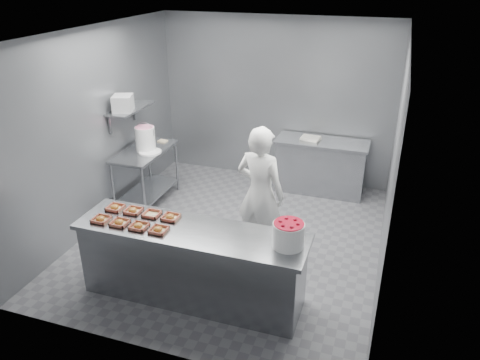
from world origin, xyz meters
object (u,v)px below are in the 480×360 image
tray_5 (133,211)px  prep_table (146,168)px  service_counter (192,264)px  tray_2 (139,226)px  tray_6 (152,214)px  tray_7 (171,217)px  strawberry_tub (288,234)px  tray_0 (101,219)px  worker (260,194)px  tray_4 (115,207)px  appliance (123,103)px  glaze_bucket (145,138)px  tray_1 (120,223)px  back_counter (321,166)px  tray_3 (158,230)px

tray_5 → prep_table: bearing=115.5°
service_counter → tray_2: size_ratio=13.88×
tray_6 → tray_7: bearing=-0.0°
prep_table → strawberry_tub: bearing=-35.2°
tray_0 → worker: 1.95m
tray_2 → tray_4: 0.56m
tray_2 → tray_4: (-0.48, 0.29, 0.00)m
tray_2 → strawberry_tub: size_ratio=0.57×
tray_4 → tray_5: 0.24m
appliance → glaze_bucket: bearing=22.6°
tray_4 → tray_5: (0.24, 0.00, 0.00)m
tray_1 → tray_5: size_ratio=1.00×
tray_2 → worker: size_ratio=0.10×
strawberry_tub → appliance: bearing=149.0°
tray_2 → worker: bearing=50.4°
tray_1 → back_counter: bearing=63.6°
tray_3 → tray_7: size_ratio=1.00×
strawberry_tub → tray_6: bearing=175.6°
tray_2 → strawberry_tub: bearing=5.9°
tray_1 → tray_7: same height
prep_table → tray_6: bearing=-58.5°
tray_6 → strawberry_tub: size_ratio=0.57×
tray_6 → appliance: 2.20m
service_counter → tray_3: size_ratio=13.88×
tray_1 → tray_4: size_ratio=1.00×
prep_table → appliance: 1.12m
tray_2 → worker: worker is taller
tray_3 → strawberry_tub: size_ratio=0.57×
tray_1 → appliance: bearing=118.4°
tray_5 → service_counter: bearing=-10.5°
back_counter → prep_table: bearing=-153.0°
service_counter → tray_7: size_ratio=13.88×
tray_0 → tray_1: 0.24m
prep_table → tray_3: size_ratio=6.40×
worker → appliance: appliance is taller
service_counter → appliance: size_ratio=8.39×
tray_7 → tray_0: bearing=-158.0°
tray_0 → tray_4: bearing=90.0°
tray_3 → glaze_bucket: bearing=121.9°
tray_2 → tray_6: tray_2 is taller
worker → glaze_bucket: bearing=-10.5°
tray_2 → tray_6: bearing=89.4°
tray_3 → tray_7: 0.29m
tray_4 → tray_5: bearing=0.0°
tray_6 → strawberry_tub: strawberry_tub is taller
prep_table → tray_2: bearing=-62.3°
tray_1 → service_counter: bearing=10.5°
back_counter → glaze_bucket: size_ratio=3.26×
tray_5 → glaze_bucket: glaze_bucket is taller
tray_7 → strawberry_tub: 1.40m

